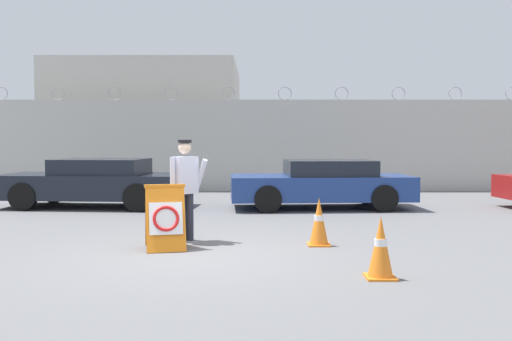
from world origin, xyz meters
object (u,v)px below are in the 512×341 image
(traffic_cone_mid, at_px, (321,222))
(parked_car_rear_sedan, at_px, (324,184))
(traffic_cone_near, at_px, (383,247))
(security_guard, at_px, (188,185))
(barricade_sign, at_px, (168,217))
(parked_car_front_coupe, at_px, (97,182))

(traffic_cone_mid, relative_size, parked_car_rear_sedan, 0.17)
(traffic_cone_near, bearing_deg, security_guard, 136.47)
(traffic_cone_near, bearing_deg, traffic_cone_mid, 103.19)
(traffic_cone_mid, height_order, parked_car_rear_sedan, parked_car_rear_sedan)
(security_guard, height_order, traffic_cone_near, security_guard)
(barricade_sign, distance_m, traffic_cone_near, 3.62)
(traffic_cone_mid, bearing_deg, security_guard, 170.04)
(parked_car_front_coupe, bearing_deg, parked_car_rear_sedan, -177.62)
(security_guard, distance_m, traffic_cone_near, 3.92)
(barricade_sign, relative_size, parked_car_rear_sedan, 0.22)
(security_guard, distance_m, parked_car_front_coupe, 5.89)
(barricade_sign, relative_size, parked_car_front_coupe, 0.22)
(security_guard, relative_size, parked_car_front_coupe, 0.36)
(parked_car_front_coupe, height_order, parked_car_rear_sedan, parked_car_front_coupe)
(security_guard, height_order, parked_car_rear_sedan, security_guard)
(barricade_sign, height_order, parked_car_front_coupe, parked_car_front_coupe)
(parked_car_front_coupe, bearing_deg, traffic_cone_mid, 138.75)
(security_guard, xyz_separation_m, parked_car_front_coupe, (-3.00, 5.05, -0.33))
(security_guard, bearing_deg, parked_car_front_coupe, 74.18)
(parked_car_front_coupe, bearing_deg, traffic_cone_near, 131.64)
(traffic_cone_near, relative_size, parked_car_front_coupe, 0.17)
(barricade_sign, bearing_deg, traffic_cone_mid, -5.49)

